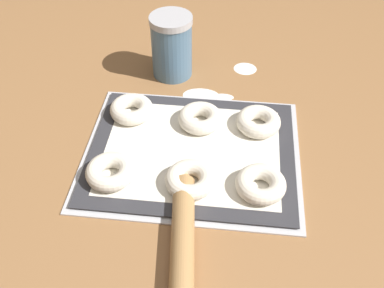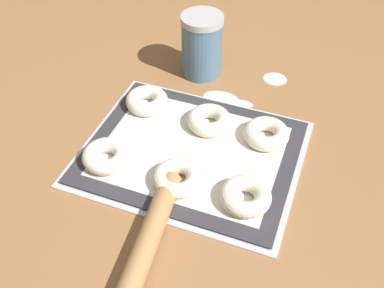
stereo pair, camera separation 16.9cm
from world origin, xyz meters
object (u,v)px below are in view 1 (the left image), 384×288
Objects in this scene: bagel_front_left at (110,172)px; bagel_front_right at (261,184)px; rolling_pin at (182,262)px; flour_canister at (172,46)px; bagel_front_center at (190,180)px; bagel_back_center at (200,118)px; baking_tray at (192,152)px; bagel_back_left at (132,109)px; bagel_back_right at (258,122)px.

bagel_front_right is (0.30, 0.00, 0.00)m from bagel_front_left.
flour_canister is at bearing 99.68° from rolling_pin.
bagel_back_center is (0.00, 0.18, 0.00)m from bagel_front_center.
bagel_front_right is at bearing 0.05° from bagel_front_left.
rolling_pin is (0.10, -0.56, -0.06)m from flour_canister.
baking_tray is at bearing 94.26° from bagel_front_center.
flour_canister reaches higher than baking_tray.
bagel_back_left is at bearing 128.67° from bagel_front_center.
bagel_back_left is (-0.16, 0.20, 0.00)m from bagel_front_center.
bagel_front_left is 0.19m from bagel_back_left.
bagel_front_left is 1.00× the size of bagel_back_center.
bagel_back_right is 0.61× the size of flour_canister.
bagel_front_left and bagel_front_center have the same top height.
bagel_front_left and bagel_back_right have the same top height.
bagel_back_left is (0.00, 0.19, 0.00)m from bagel_front_left.
baking_tray is at bearing -148.05° from bagel_back_right.
flour_canister is (-0.09, 0.20, 0.05)m from bagel_back_center.
bagel_back_left reaches higher than rolling_pin.
baking_tray is 4.63× the size of bagel_front_center.
bagel_back_left is 0.21m from flour_canister.
bagel_front_center reaches higher than baking_tray.
bagel_front_right and bagel_back_left have the same top height.
rolling_pin reaches higher than baking_tray.
bagel_front_left is at bearing -100.43° from flour_canister.
bagel_back_right is at bearing 1.04° from bagel_back_center.
bagel_back_center reaches higher than rolling_pin.
bagel_front_left is 1.00× the size of bagel_front_right.
baking_tray is 0.17m from bagel_front_right.
bagel_front_left is at bearing -147.95° from bagel_back_right.
flour_canister is at bearing 103.10° from bagel_front_center.
bagel_back_center is 0.36m from rolling_pin.
bagel_front_right is at bearing -53.09° from bagel_back_center.
bagel_back_left is at bearing 146.96° from baking_tray.
bagel_back_left is at bearing 175.20° from bagel_back_center.
flour_canister reaches higher than rolling_pin.
bagel_front_right is 0.22m from rolling_pin.
bagel_back_left is 0.29m from bagel_back_right.
bagel_back_right reaches higher than baking_tray.
baking_tray is at bearing -96.18° from bagel_back_center.
bagel_back_center is at bearing -178.96° from bagel_back_right.
rolling_pin is (0.17, -0.18, -0.01)m from bagel_front_left.
rolling_pin is at bearing -87.16° from baking_tray.
bagel_back_left and bagel_back_center have the same top height.
bagel_front_center is 0.18m from rolling_pin.
bagel_back_left is 1.00× the size of bagel_back_center.
flour_canister reaches higher than bagel_front_right.
bagel_back_left is (-0.15, 0.10, 0.02)m from baking_tray.
bagel_back_left is (-0.29, 0.19, 0.00)m from bagel_front_right.
bagel_back_center is 0.23m from flour_canister.
bagel_front_right is at bearing 54.17° from rolling_pin.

